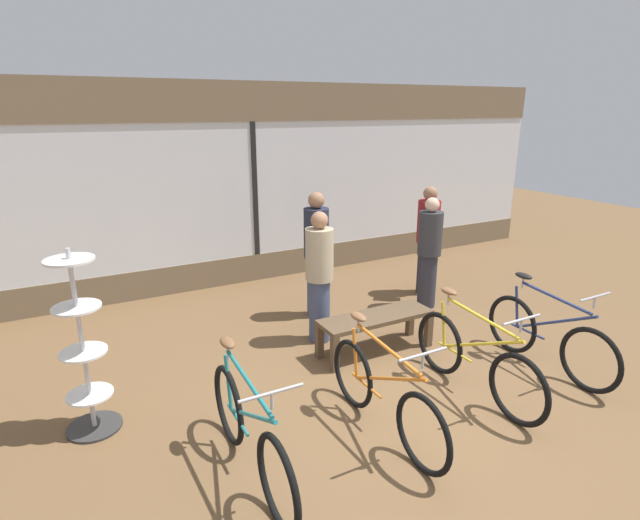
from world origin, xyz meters
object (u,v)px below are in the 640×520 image
(bicycle_far_left, at_px, (249,434))
(accessory_rack, at_px, (84,359))
(bicycle_right, at_px, (475,360))
(bicycle_far_right, at_px, (547,337))
(bicycle_left, at_px, (383,395))
(customer_near_bench, at_px, (319,275))
(customer_by_window, at_px, (428,237))
(customer_near_rack, at_px, (316,252))
(customer_mid_floor, at_px, (429,251))
(display_bench, at_px, (376,322))

(bicycle_far_left, height_order, accessory_rack, accessory_rack)
(bicycle_far_left, distance_m, bicycle_right, 2.41)
(bicycle_far_right, distance_m, accessory_rack, 4.71)
(bicycle_left, distance_m, customer_near_bench, 2.02)
(bicycle_right, bearing_deg, customer_near_bench, 113.26)
(accessory_rack, height_order, customer_by_window, accessory_rack)
(bicycle_right, xyz_separation_m, customer_near_bench, (-0.79, 1.83, 0.48))
(customer_near_rack, bearing_deg, accessory_rack, -155.93)
(bicycle_far_right, height_order, customer_near_bench, customer_near_bench)
(bicycle_far_left, bearing_deg, bicycle_far_right, 0.91)
(bicycle_right, bearing_deg, bicycle_left, -175.75)
(bicycle_right, relative_size, customer_by_window, 1.04)
(bicycle_far_right, distance_m, customer_near_rack, 3.02)
(bicycle_far_right, bearing_deg, customer_near_rack, 121.17)
(bicycle_far_left, height_order, customer_mid_floor, customer_mid_floor)
(bicycle_right, height_order, customer_near_rack, customer_near_rack)
(display_bench, relative_size, customer_mid_floor, 0.87)
(customer_near_bench, bearing_deg, customer_mid_floor, 7.35)
(bicycle_far_left, height_order, bicycle_left, bicycle_far_left)
(customer_near_bench, bearing_deg, bicycle_far_right, -44.27)
(bicycle_far_left, distance_m, customer_near_bench, 2.53)
(bicycle_left, distance_m, customer_mid_floor, 3.20)
(accessory_rack, relative_size, customer_by_window, 1.02)
(bicycle_far_left, relative_size, customer_by_window, 1.04)
(bicycle_far_left, distance_m, customer_near_rack, 3.30)
(bicycle_left, height_order, display_bench, bicycle_left)
(bicycle_right, height_order, customer_mid_floor, customer_mid_floor)
(bicycle_far_right, height_order, customer_near_rack, customer_near_rack)
(display_bench, height_order, customer_near_rack, customer_near_rack)
(bicycle_left, xyz_separation_m, bicycle_right, (1.18, 0.09, 0.00))
(bicycle_right, xyz_separation_m, accessory_rack, (-3.46, 1.21, 0.32))
(bicycle_far_left, xyz_separation_m, accessory_rack, (-1.04, 1.26, 0.32))
(bicycle_far_right, xyz_separation_m, display_bench, (-1.44, 1.24, 0.00))
(customer_by_window, height_order, customer_near_bench, customer_by_window)
(bicycle_right, distance_m, accessory_rack, 3.68)
(bicycle_far_right, height_order, display_bench, bicycle_far_right)
(accessory_rack, xyz_separation_m, customer_near_bench, (2.67, 0.63, 0.16))
(customer_near_rack, relative_size, customer_mid_floor, 1.08)
(bicycle_left, height_order, bicycle_right, bicycle_right)
(bicycle_left, bearing_deg, customer_near_rack, 74.63)
(customer_mid_floor, bearing_deg, bicycle_left, -136.75)
(bicycle_far_right, bearing_deg, customer_near_bench, 135.73)
(bicycle_far_left, height_order, bicycle_right, bicycle_far_left)
(bicycle_left, relative_size, accessory_rack, 1.01)
(customer_mid_floor, bearing_deg, customer_by_window, 52.88)
(bicycle_far_left, xyz_separation_m, bicycle_far_right, (3.50, 0.06, -0.00))
(display_bench, bearing_deg, bicycle_far_right, -40.64)
(display_bench, distance_m, customer_near_bench, 0.88)
(customer_near_bench, bearing_deg, customer_by_window, 16.99)
(bicycle_right, distance_m, customer_near_rack, 2.65)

